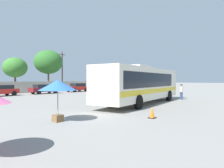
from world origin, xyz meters
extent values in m
plane|color=gray|center=(0.00, 10.00, 0.00)|extent=(300.00, 300.00, 0.00)
cube|color=#B2AD9E|center=(0.00, 22.84, 0.92)|extent=(80.00, 0.30, 1.85)
cube|color=silver|center=(1.22, -0.05, 1.79)|extent=(12.67, 3.91, 2.70)
cube|color=black|center=(0.60, -0.12, 2.12)|extent=(10.44, 3.69, 1.19)
cube|color=yellow|center=(1.22, -0.05, 1.20)|extent=(12.43, 3.91, 0.38)
cube|color=#19212D|center=(7.43, 0.64, 2.28)|extent=(0.29, 2.29, 1.40)
cube|color=yellow|center=(7.44, 0.64, 0.77)|extent=(0.34, 2.49, 0.65)
cube|color=#B2B2B2|center=(0.29, -0.15, 3.26)|extent=(2.34, 1.64, 0.24)
cylinder|color=black|center=(4.93, 1.59, 0.52)|extent=(1.07, 0.41, 1.04)
cylinder|color=black|center=(5.20, -0.84, 0.52)|extent=(1.07, 0.41, 1.04)
cylinder|color=black|center=(-2.32, 0.79, 0.52)|extent=(1.07, 0.41, 1.04)
cylinder|color=black|center=(-2.05, -1.64, 0.52)|extent=(1.07, 0.41, 1.04)
cylinder|color=#33476B|center=(7.09, -1.34, 0.40)|extent=(0.15, 0.15, 0.79)
cylinder|color=#33476B|center=(7.16, -1.47, 0.40)|extent=(0.15, 0.15, 0.79)
cylinder|color=#B7B2A8|center=(7.13, -1.41, 1.11)|extent=(0.45, 0.45, 0.63)
sphere|color=#8C6647|center=(7.13, -1.41, 1.53)|extent=(0.22, 0.22, 0.22)
cylinder|color=#262628|center=(7.13, -1.41, 1.63)|extent=(0.23, 0.23, 0.06)
cylinder|color=gray|center=(-8.47, -0.85, 1.03)|extent=(0.05, 0.05, 2.07)
cone|color=blue|center=(-8.47, -0.85, 1.86)|extent=(1.89, 1.89, 0.52)
cube|color=brown|center=(-8.47, -0.85, 0.18)|extent=(0.45, 0.45, 0.36)
cube|color=red|center=(-3.06, 18.70, 0.63)|extent=(4.27, 2.20, 0.63)
cube|color=black|center=(-2.85, 18.72, 1.20)|extent=(2.41, 1.87, 0.51)
cylinder|color=black|center=(-1.70, 17.95, 0.32)|extent=(0.66, 0.28, 0.64)
cylinder|color=black|center=(-1.88, 19.70, 0.32)|extent=(0.66, 0.28, 0.64)
cube|color=maroon|center=(3.26, 18.57, 0.63)|extent=(4.57, 2.04, 0.62)
cube|color=black|center=(3.04, 18.58, 1.19)|extent=(2.55, 1.79, 0.51)
cylinder|color=black|center=(4.70, 19.37, 0.32)|extent=(0.65, 0.25, 0.64)
cylinder|color=black|center=(4.60, 17.61, 0.32)|extent=(0.65, 0.25, 0.64)
cylinder|color=black|center=(1.93, 19.53, 0.32)|extent=(0.65, 0.25, 0.64)
cylinder|color=black|center=(1.83, 17.77, 0.32)|extent=(0.65, 0.25, 0.64)
cube|color=red|center=(10.04, 18.70, 0.65)|extent=(4.23, 1.91, 0.67)
cube|color=black|center=(10.25, 18.70, 1.26)|extent=(2.34, 1.71, 0.55)
cylinder|color=black|center=(8.72, 17.86, 0.32)|extent=(0.65, 0.24, 0.64)
cylinder|color=black|center=(8.76, 19.62, 0.32)|extent=(0.65, 0.24, 0.64)
cylinder|color=black|center=(11.31, 17.79, 0.32)|extent=(0.65, 0.24, 0.64)
cylinder|color=black|center=(11.36, 19.55, 0.32)|extent=(0.65, 0.24, 0.64)
cylinder|color=#4C3823|center=(12.91, 26.74, 4.09)|extent=(0.24, 0.24, 8.19)
cube|color=#473321|center=(12.91, 26.74, 7.59)|extent=(1.79, 0.48, 0.12)
cylinder|color=brown|center=(3.12, 27.63, 1.46)|extent=(0.32, 0.32, 2.91)
ellipsoid|color=#38752D|center=(3.12, 27.63, 4.40)|extent=(4.25, 4.25, 3.61)
cylinder|color=brown|center=(9.65, 27.00, 1.90)|extent=(0.32, 0.32, 3.79)
ellipsoid|color=#2D6628|center=(9.65, 27.00, 5.79)|extent=(5.71, 5.71, 4.85)
cube|color=black|center=(-4.60, -4.11, 0.02)|extent=(0.36, 0.36, 0.04)
cone|color=orange|center=(-4.60, -4.11, 0.34)|extent=(0.28, 0.28, 0.60)
camera|label=1|loc=(-14.79, -9.49, 2.12)|focal=32.94mm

